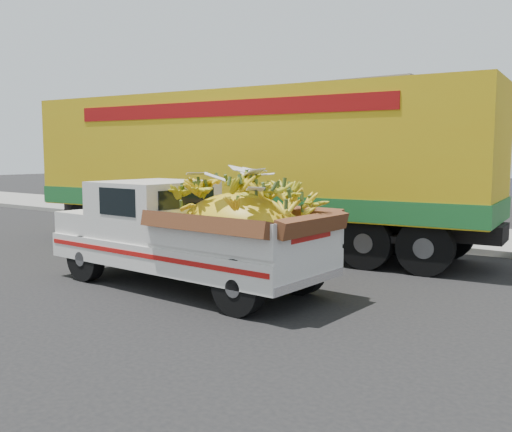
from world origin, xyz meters
The scene contains 6 objects.
ground centered at (0.00, 0.00, 0.00)m, with size 100.00×100.00×0.00m, color black.
curb centered at (0.00, 6.57, 0.07)m, with size 60.00×0.25×0.15m, color gray.
sidewalk centered at (0.00, 8.67, 0.07)m, with size 60.00×4.00×0.14m, color gray.
building_left centered at (-8.00, 14.57, 2.50)m, with size 18.00×6.00×5.00m, color gray.
pickup_truck centered at (1.85, 0.14, 0.99)m, with size 5.34×2.13×1.85m.
semi_trailer centered at (-0.22, 4.12, 2.12)m, with size 12.04×3.62×3.80m.
Camera 1 is at (8.28, -7.11, 2.36)m, focal length 40.00 mm.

